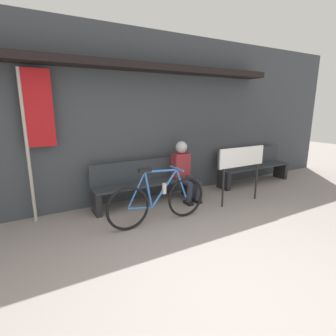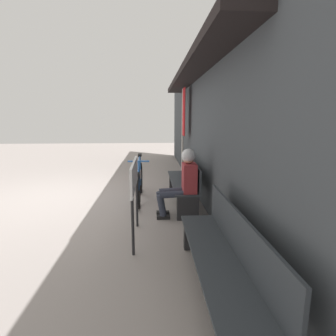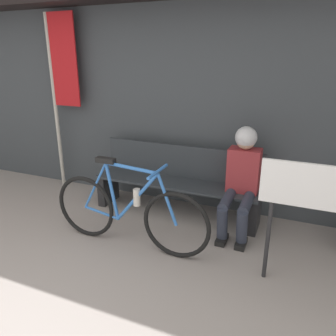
{
  "view_description": "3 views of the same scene",
  "coord_description": "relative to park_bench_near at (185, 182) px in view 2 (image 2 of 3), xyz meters",
  "views": [
    {
      "loc": [
        -1.57,
        -1.76,
        1.82
      ],
      "look_at": [
        0.56,
        1.98,
        0.8
      ],
      "focal_mm": 28.0,
      "sensor_mm": 36.0,
      "label": 1
    },
    {
      "loc": [
        5.4,
        1.96,
        1.65
      ],
      "look_at": [
        0.35,
        2.26,
        0.68
      ],
      "focal_mm": 28.0,
      "sensor_mm": 36.0,
      "label": 2
    },
    {
      "loc": [
        1.73,
        -0.85,
        1.85
      ],
      "look_at": [
        0.53,
        2.02,
        0.78
      ],
      "focal_mm": 35.0,
      "sensor_mm": 36.0,
      "label": 3
    }
  ],
  "objects": [
    {
      "name": "signboard",
      "position": [
        1.6,
        -0.87,
        0.43
      ],
      "size": [
        1.08,
        0.04,
        1.08
      ],
      "color": "#232326",
      "rests_on": "ground_plane"
    },
    {
      "name": "bicycle",
      "position": [
        -0.17,
        -0.89,
        -0.02
      ],
      "size": [
        1.71,
        0.4,
        0.92
      ],
      "color": "black",
      "rests_on": "ground_plane"
    },
    {
      "name": "park_bench_near",
      "position": [
        0.0,
        0.0,
        0.0
      ],
      "size": [
        1.99,
        0.42,
        0.83
      ],
      "color": "#2D3338",
      "rests_on": "ground_plane"
    },
    {
      "name": "ground_plane",
      "position": [
        -0.41,
        -2.59,
        -0.4
      ],
      "size": [
        24.0,
        24.0,
        0.0
      ],
      "primitive_type": "plane",
      "color": "gray"
    },
    {
      "name": "person_seated",
      "position": [
        0.79,
        -0.13,
        0.26
      ],
      "size": [
        0.34,
        0.66,
        1.15
      ],
      "color": "#2D3342",
      "rests_on": "ground_plane"
    },
    {
      "name": "park_bench_far",
      "position": [
        2.88,
        0.0,
        0.0
      ],
      "size": [
        2.03,
        0.42,
        0.83
      ],
      "color": "#2D3338",
      "rests_on": "ground_plane"
    },
    {
      "name": "storefront_wall",
      "position": [
        -0.41,
        0.37,
        1.26
      ],
      "size": [
        12.0,
        0.56,
        3.2
      ],
      "color": "#3D4247",
      "rests_on": "ground_plane"
    },
    {
      "name": "banner_pole",
      "position": [
        -1.74,
        0.17,
        1.15
      ],
      "size": [
        0.45,
        0.05,
        2.37
      ],
      "color": "#B7B2A8",
      "rests_on": "ground_plane"
    }
  ]
}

